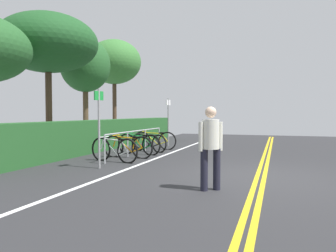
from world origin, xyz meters
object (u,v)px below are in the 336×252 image
Objects in this scene: pedestrian at (211,143)px; tree_far_right at (85,66)px; sign_post_far at (168,117)px; sign_post_near at (99,120)px; bicycle_2 at (139,144)px; bicycle_4 at (155,140)px; bicycle_0 at (114,150)px; tree_mid at (48,44)px; bicycle_1 at (128,147)px; bike_rack at (137,137)px; tree_extra at (114,62)px; bicycle_3 at (148,143)px.

pedestrian is 0.33× the size of tree_far_right.
sign_post_near is at bearing -178.63° from sign_post_far.
bicycle_2 is 3.28m from sign_post_far.
pedestrian is at bearing -150.73° from bicycle_4.
bicycle_0 is 1.51m from sign_post_near.
bicycle_0 is 0.35× the size of tree_mid.
bicycle_1 is 0.38× the size of tree_far_right.
bike_rack is at bearing -77.89° from tree_mid.
tree_far_right is at bearing 84.46° from bicycle_4.
tree_extra is at bearing 25.30° from sign_post_near.
sign_post_near is 0.44× the size of tree_far_right.
bicycle_4 is at bearing 3.89° from bicycle_3.
bicycle_0 is 2.82m from bicycle_3.
tree_extra reaches higher than bicycle_3.
tree_mid is (-0.68, 3.19, 3.35)m from bike_rack.
tree_mid is at bearing 70.24° from bicycle_0.
bicycle_0 is 0.32× the size of tree_extra.
bicycle_2 is at bearing -178.20° from bicycle_4.
tree_far_right reaches higher than bicycle_3.
sign_post_near is at bearing -177.05° from bicycle_3.
bike_rack is 3.26m from sign_post_far.
sign_post_far is (4.13, -0.03, 0.92)m from bicycle_1.
sign_post_far is (7.73, 3.42, 0.38)m from pedestrian.
bicycle_3 is (0.93, -0.00, -0.03)m from bicycle_2.
bicycle_3 is 1.05× the size of pedestrian.
tree_extra is (6.59, 3.93, 3.90)m from bicycle_1.
bicycle_1 is 0.97m from bicycle_2.
pedestrian reaches higher than bicycle_1.
bicycle_3 is (2.82, 0.01, -0.03)m from bicycle_0.
tree_extra reaches higher than pedestrian.
sign_post_near is 4.98m from tree_mid.
pedestrian is 3.62m from sign_post_near.
tree_mid reaches higher than bike_rack.
bicycle_1 is 1.90m from bicycle_3.
bicycle_4 is 7.25m from pedestrian.
sign_post_near is (-1.19, -0.19, 0.91)m from bicycle_0.
sign_post_far is at bearing -1.48° from bicycle_3.
tree_extra is at bearing 30.83° from bicycle_1.
pedestrian is 13.03m from tree_extra.
tree_mid is at bearing 139.54° from sign_post_far.
bicycle_2 is 0.35× the size of tree_mid.
bicycle_1 is at bearing -178.22° from bicycle_4.
pedestrian is at bearing -147.72° from bicycle_3.
bicycle_4 is at bearing 29.27° from pedestrian.
bike_rack is at bearing -145.76° from tree_extra.
sign_post_far is 0.42× the size of tree_mid.
bicycle_0 is at bearing 9.29° from sign_post_near.
pedestrian is 8.47m from sign_post_far.
tree_far_right is at bearing 107.23° from sign_post_far.
bike_rack is 0.96× the size of tree_far_right.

